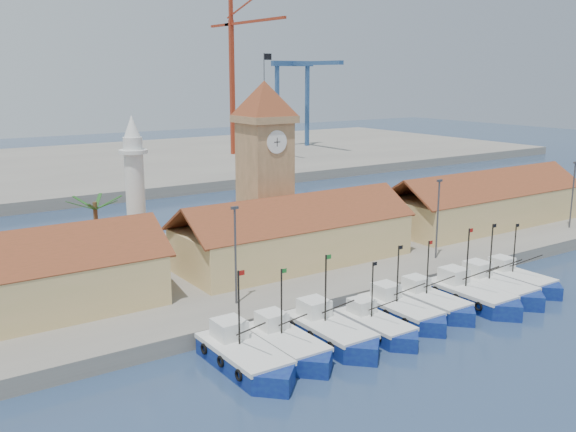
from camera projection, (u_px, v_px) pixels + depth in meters
ground at (425, 332)px, 55.70m from camera, size 400.00×400.00×0.00m
quay at (275, 259)px, 74.89m from camera, size 140.00×32.00×1.50m
terminal at (66, 169)px, 144.17m from camera, size 240.00×80.00×2.00m
boat_0 at (246, 359)px, 48.59m from camera, size 3.86×10.58×8.00m
boat_1 at (288, 346)px, 50.98m from camera, size 3.56×9.74×7.37m
boat_2 at (332, 334)px, 53.31m from camera, size 3.78×10.36×7.84m
boat_3 at (378, 327)px, 54.97m from camera, size 3.22×8.83×6.68m
boat_4 at (403, 312)px, 58.24m from camera, size 3.49×9.55×7.23m
boat_5 at (433, 304)px, 60.49m from camera, size 3.41×9.33×7.06m
boat_6 at (473, 297)px, 62.04m from camera, size 3.80×10.42×7.88m
boat_7 at (496, 289)px, 64.40m from camera, size 3.74×10.25×7.76m
boat_8 at (519, 281)px, 67.09m from camera, size 3.43×9.39×7.10m
hall_center at (294, 240)px, 70.96m from camera, size 27.04×10.13×7.61m
hall_right at (484, 206)px, 88.55m from camera, size 31.20×10.13×7.61m
clock_tower at (265, 162)px, 74.05m from camera, size 5.80×5.80×22.70m
minaret at (135, 192)px, 67.91m from camera, size 3.00×3.00×16.30m
palm_tree at (97, 234)px, 64.30m from camera, size 5.60×5.03×8.39m
lamp_posts at (344, 232)px, 64.24m from camera, size 80.70×0.25×9.03m
crane_red_right at (235, 64)px, 156.04m from camera, size 1.00×33.51×39.59m
gantry at (300, 81)px, 171.41m from camera, size 13.00×22.00×23.20m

